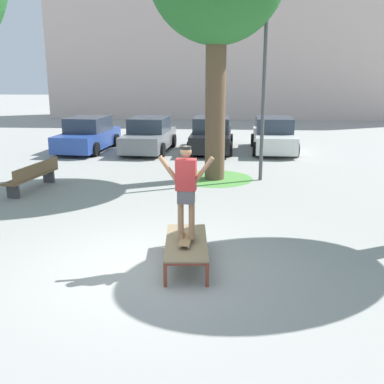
# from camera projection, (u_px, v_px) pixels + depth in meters

# --- Properties ---
(ground_plane) EXTENTS (120.00, 120.00, 0.00)m
(ground_plane) POSITION_uv_depth(u_px,v_px,m) (150.00, 269.00, 8.34)
(ground_plane) COLOR #999993
(building_facade) EXTENTS (30.91, 4.00, 13.85)m
(building_facade) POSITION_uv_depth(u_px,v_px,m) (259.00, 22.00, 33.37)
(building_facade) COLOR beige
(building_facade) RESTS_ON ground
(skate_box) EXTENTS (0.91, 1.96, 0.46)m
(skate_box) POSITION_uv_depth(u_px,v_px,m) (186.00, 243.00, 8.45)
(skate_box) COLOR brown
(skate_box) RESTS_ON ground
(skateboard) EXTENTS (0.24, 0.81, 0.09)m
(skateboard) POSITION_uv_depth(u_px,v_px,m) (186.00, 239.00, 8.34)
(skateboard) COLOR #9E754C
(skateboard) RESTS_ON skate_box
(skater) EXTENTS (1.00, 0.30, 1.69)m
(skater) POSITION_uv_depth(u_px,v_px,m) (186.00, 186.00, 8.09)
(skater) COLOR #8E6647
(skater) RESTS_ON skateboard
(grass_patch_mid_back) EXTENTS (2.57, 2.57, 0.01)m
(grass_patch_mid_back) POSITION_uv_depth(u_px,v_px,m) (214.00, 178.00, 15.31)
(grass_patch_mid_back) COLOR #519342
(grass_patch_mid_back) RESTS_ON ground
(car_blue) EXTENTS (2.22, 4.35, 1.50)m
(car_blue) POSITION_uv_depth(u_px,v_px,m) (88.00, 135.00, 20.50)
(car_blue) COLOR #28479E
(car_blue) RESTS_ON ground
(car_grey) EXTENTS (2.15, 4.31, 1.50)m
(car_grey) POSITION_uv_depth(u_px,v_px,m) (149.00, 136.00, 20.35)
(car_grey) COLOR slate
(car_grey) RESTS_ON ground
(car_black) EXTENTS (1.98, 4.23, 1.50)m
(car_black) POSITION_uv_depth(u_px,v_px,m) (211.00, 135.00, 20.48)
(car_black) COLOR black
(car_black) RESTS_ON ground
(car_white) EXTENTS (2.00, 4.24, 1.50)m
(car_white) POSITION_uv_depth(u_px,v_px,m) (274.00, 136.00, 20.32)
(car_white) COLOR silver
(car_white) RESTS_ON ground
(park_bench) EXTENTS (0.82, 2.44, 0.83)m
(park_bench) POSITION_uv_depth(u_px,v_px,m) (33.00, 176.00, 13.73)
(park_bench) COLOR brown
(park_bench) RESTS_ON ground
(light_post) EXTENTS (0.36, 0.36, 5.83)m
(light_post) POSITION_uv_depth(u_px,v_px,m) (265.00, 60.00, 14.13)
(light_post) COLOR #4C4C51
(light_post) RESTS_ON ground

